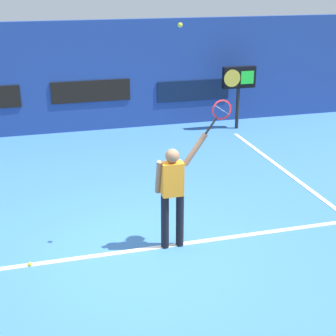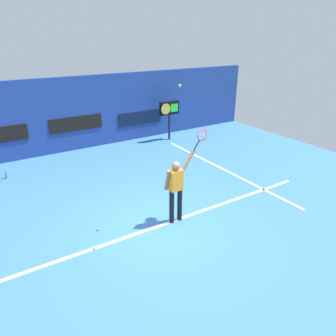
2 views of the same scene
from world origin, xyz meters
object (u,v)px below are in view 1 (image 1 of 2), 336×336
object	(u,v)px
scoreboard_clock	(239,80)
spare_ball	(30,264)
tennis_player	(173,190)
tennis_racket	(221,112)
tennis_ball	(180,25)

from	to	relation	value
scoreboard_clock	spare_ball	distance (m)	8.58
tennis_player	tennis_racket	world-z (taller)	tennis_racket
tennis_racket	spare_ball	size ratio (longest dim) A/B	8.74
scoreboard_clock	tennis_ball	bearing A→B (deg)	-120.47
tennis_racket	spare_ball	xyz separation A→B (m)	(-3.03, -0.01, -2.19)
tennis_player	scoreboard_clock	xyz separation A→B (m)	(3.63, 6.05, 0.39)
tennis_player	tennis_racket	bearing A→B (deg)	-0.32
tennis_player	scoreboard_clock	bearing A→B (deg)	59.00
tennis_player	tennis_racket	size ratio (longest dim) A/B	3.22
tennis_racket	tennis_ball	bearing A→B (deg)	172.89
tennis_racket	spare_ball	bearing A→B (deg)	-179.72
spare_ball	scoreboard_clock	bearing A→B (deg)	45.76
tennis_racket	scoreboard_clock	world-z (taller)	tennis_racket
tennis_ball	scoreboard_clock	size ratio (longest dim) A/B	0.04
tennis_ball	scoreboard_clock	xyz separation A→B (m)	(3.52, 5.97, -2.11)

